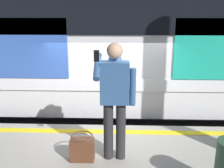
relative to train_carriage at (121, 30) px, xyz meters
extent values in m
cube|color=yellow|center=(0.20, 2.18, -1.66)|extent=(16.36, 0.16, 0.01)
cube|color=slate|center=(0.20, 0.71, -2.56)|extent=(21.71, 0.08, 0.16)
cube|color=slate|center=(0.20, -0.72, -2.56)|extent=(21.71, 0.08, 0.16)
cube|color=silver|center=(0.00, -0.01, -0.10)|extent=(10.28, 2.99, 3.18)
cube|color=black|center=(0.00, 1.50, 0.45)|extent=(9.77, 0.03, 0.90)
cube|color=silver|center=(0.00, 1.50, -0.98)|extent=(9.77, 0.03, 0.24)
cube|color=#19A58C|center=(-1.80, 1.51, -0.26)|extent=(1.57, 0.02, 1.16)
cube|color=#3359B2|center=(1.80, 1.51, -0.26)|extent=(1.57, 0.02, 1.16)
cylinder|color=black|center=(3.34, -1.20, -2.06)|extent=(0.84, 0.12, 0.84)
cylinder|color=#262628|center=(-0.02, 3.05, -1.23)|extent=(0.14, 0.14, 0.87)
cylinder|color=#262628|center=(0.16, 3.05, -1.23)|extent=(0.14, 0.14, 0.87)
cube|color=#2D517F|center=(0.07, 3.05, -0.51)|extent=(0.40, 0.24, 0.59)
sphere|color=#2D517F|center=(0.07, 2.89, -0.23)|extent=(0.20, 0.20, 0.20)
sphere|color=tan|center=(0.07, 3.05, -0.06)|extent=(0.22, 0.22, 0.22)
cylinder|color=#2D517F|center=(-0.18, 3.05, -0.57)|extent=(0.09, 0.09, 0.53)
cylinder|color=#2D517F|center=(0.30, 3.13, -0.26)|extent=(0.09, 0.42, 0.33)
cube|color=black|center=(0.30, 3.23, -0.10)|extent=(0.07, 0.02, 0.15)
cube|color=#59331E|center=(0.53, 3.13, -1.50)|extent=(0.35, 0.19, 0.33)
torus|color=#59331E|center=(0.53, 3.13, -1.28)|extent=(0.32, 0.32, 0.02)
camera|label=1|loc=(-0.03, 6.68, 0.48)|focal=43.62mm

